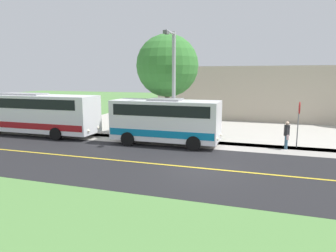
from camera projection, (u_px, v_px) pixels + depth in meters
The scene contains 12 objects.
ground_plane at pixel (200, 168), 14.91m from camera, with size 120.00×120.00×0.00m, color #548442.
road_surface at pixel (200, 168), 14.91m from camera, with size 8.00×100.00×0.01m, color black.
sidewalk at pixel (217, 145), 19.79m from camera, with size 2.40×100.00×0.01m, color #9E9991.
parking_lot_surface at pixel (265, 129), 25.65m from camera, with size 14.00×36.00×0.01m, color #B2ADA3.
road_centre_line at pixel (200, 168), 14.91m from camera, with size 0.16×100.00×0.00m, color gold.
shuttle_bus_front at pixel (166, 119), 19.86m from camera, with size 2.67×7.11×3.01m.
transit_bus_rear at pixel (25, 112), 23.26m from camera, with size 2.66×11.97×3.16m.
pedestrian_with_bags at pixel (287, 134), 18.67m from camera, with size 0.72×0.34×1.72m.
stop_sign at pixel (299, 117), 18.84m from camera, with size 0.76×0.07×2.88m.
street_light_pole at pixel (173, 83), 19.68m from camera, with size 1.97×0.24×7.24m.
tree_curbside at pixel (167, 66), 22.24m from camera, with size 4.56×4.56×7.47m.
commercial_building at pixel (266, 92), 33.70m from camera, with size 10.00×21.87×5.38m, color #B7A893.
Camera 1 is at (14.16, 2.86, 4.51)m, focal length 32.51 mm.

